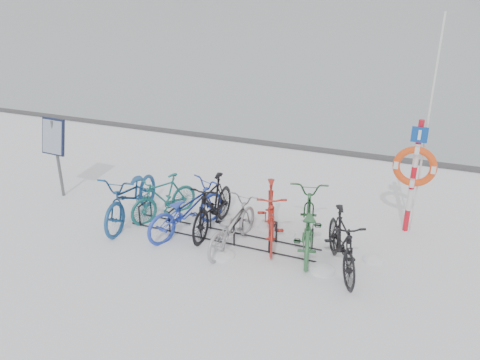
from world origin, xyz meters
name	(u,v)px	position (x,y,z in m)	size (l,w,h in m)	color
ground	(222,237)	(0.00, 0.00, 0.00)	(900.00, 900.00, 0.00)	white
ice_sheet	(432,1)	(0.00, 155.00, 0.01)	(400.00, 298.00, 0.02)	#9BA7AF
quay_edge	(300,147)	(0.00, 5.90, 0.05)	(400.00, 0.25, 0.10)	#3F3F42
bike_rack	(222,229)	(0.00, 0.00, 0.18)	(4.00, 0.48, 0.46)	black
info_board	(54,141)	(-4.38, 0.36, 1.38)	(0.66, 0.29, 1.92)	#595B5E
lifebuoy_station	(415,167)	(3.42, 1.63, 1.44)	(0.83, 0.23, 4.30)	red
bike_0	(132,194)	(-2.09, -0.02, 0.60)	(0.79, 2.27, 1.19)	navy
bike_1	(164,196)	(-1.53, 0.34, 0.49)	(0.46, 1.64, 0.99)	#196160
bike_2	(187,208)	(-0.76, -0.04, 0.53)	(0.70, 2.02, 1.06)	#2741B6
bike_3	(213,204)	(-0.30, 0.23, 0.58)	(0.55, 1.95, 1.17)	black
bike_4	(232,224)	(0.32, -0.23, 0.47)	(0.63, 1.80, 0.95)	#96989E
bike_5	(271,212)	(0.93, 0.30, 0.59)	(0.56, 1.97, 1.19)	red
bike_6	(307,221)	(1.67, 0.27, 0.57)	(0.75, 2.17, 1.14)	#2D653A
bike_7	(342,241)	(2.43, -0.23, 0.56)	(0.53, 1.88, 1.13)	black
snow_drifts	(260,245)	(0.83, -0.01, 0.00)	(5.83, 1.78, 0.18)	white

